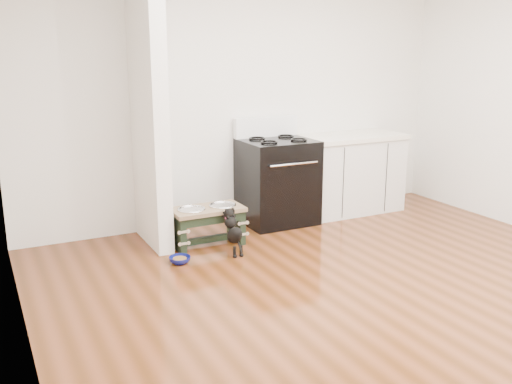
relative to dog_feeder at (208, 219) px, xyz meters
The scene contains 8 objects.
ground 1.95m from the dog_feeder, 67.84° to the right, with size 5.00×5.00×0.00m, color #46230C.
room_shell 2.35m from the dog_feeder, 67.84° to the right, with size 5.00×5.00×5.00m.
partition_wall 1.21m from the dog_feeder, 144.86° to the left, with size 0.15×0.80×2.70m, color silver.
oven_range 1.07m from the dog_feeder, 20.96° to the left, with size 0.76×0.69×1.14m.
cabinet_run 2.00m from the dog_feeder, 11.35° to the left, with size 1.24×0.64×0.91m.
dog_feeder is the anchor object (origin of this frame).
puppy 0.35m from the dog_feeder, 68.85° to the right, with size 0.12×0.36×0.42m.
floor_bowl 0.58m from the dog_feeder, 140.91° to the right, with size 0.23×0.23×0.06m.
Camera 1 is at (-2.70, -3.17, 1.89)m, focal length 40.00 mm.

